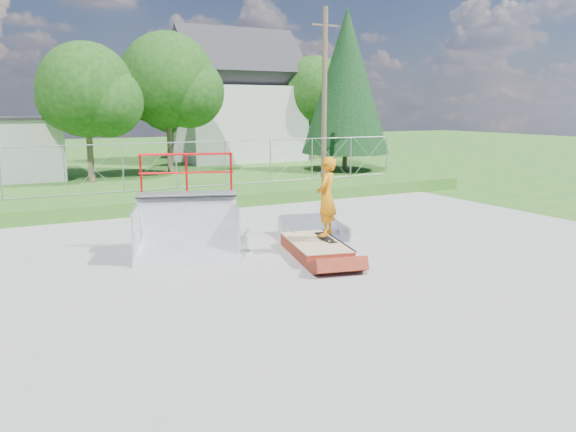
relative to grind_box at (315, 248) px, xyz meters
name	(u,v)px	position (x,y,z in m)	size (l,w,h in m)	color
ground	(316,270)	(-0.62, -1.08, -0.18)	(120.00, 120.00, 0.00)	#2C631C
concrete_pad	(316,269)	(-0.62, -1.08, -0.16)	(20.00, 16.00, 0.04)	gray
grass_berm	(185,199)	(-0.62, 8.42, 0.07)	(24.00, 3.00, 0.50)	#2C631C
grind_box	(315,248)	(0.00, 0.00, 0.00)	(1.70, 2.64, 0.36)	maroon
quarter_pipe	(187,208)	(-2.81, 1.31, 1.04)	(2.44, 2.06, 2.44)	#ADB0B5
flat_bank_ramp	(314,229)	(0.92, 1.64, 0.07)	(1.63, 1.74, 0.50)	#ADB0B5
skateboard	(326,238)	(0.30, 0.01, 0.22)	(0.22, 0.80, 0.02)	black
skater	(326,200)	(0.30, 0.01, 1.19)	(0.70, 0.46, 1.93)	orange
chain_link_fence	(176,166)	(-0.62, 9.42, 1.22)	(20.00, 0.06, 1.80)	gray
gable_house	(237,104)	(8.38, 24.92, 3.65)	(8.40, 6.08, 8.94)	beige
utility_pole	(324,98)	(6.88, 10.92, 3.82)	(0.24, 0.24, 8.00)	brown
tree_left_near	(92,93)	(-2.37, 16.75, 4.06)	(4.76, 4.48, 6.65)	brown
tree_center	(174,84)	(2.17, 18.73, 4.66)	(5.44, 5.12, 7.60)	brown
tree_right_far	(319,94)	(13.65, 22.74, 4.36)	(5.10, 4.80, 7.12)	brown
tree_back_mid	(175,107)	(4.60, 26.78, 3.45)	(4.08, 3.84, 5.70)	brown
conifer_tree	(346,81)	(11.38, 15.92, 4.87)	(5.04, 5.04, 9.10)	brown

